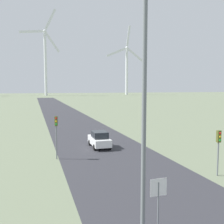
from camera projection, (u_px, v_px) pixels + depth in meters
road_surface at (72, 122)px, 51.37m from camera, size 10.00×240.00×0.01m
streetlamp at (144, 87)px, 9.84m from camera, size 3.30×0.32×10.84m
stop_sign_near at (158, 196)px, 11.65m from camera, size 0.81×0.07×2.71m
traffic_light_post_near_left at (56, 128)px, 24.30m from camera, size 0.28×0.34×4.05m
traffic_light_post_near_right at (219, 143)px, 19.72m from camera, size 0.28×0.33×3.49m
car_approaching at (99, 139)px, 29.26m from camera, size 1.88×4.11×1.83m
wind_turbine_left at (45, 57)px, 208.02m from camera, size 30.67×3.52×68.41m
wind_turbine_center at (127, 66)px, 231.87m from camera, size 33.97×4.24×60.43m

